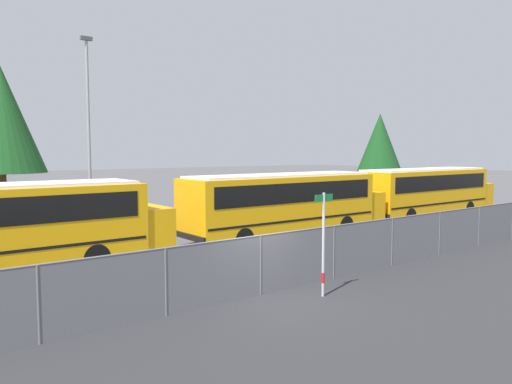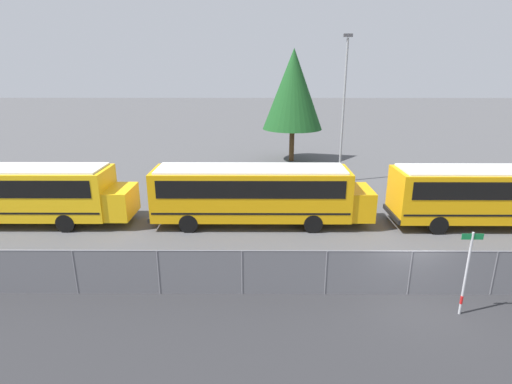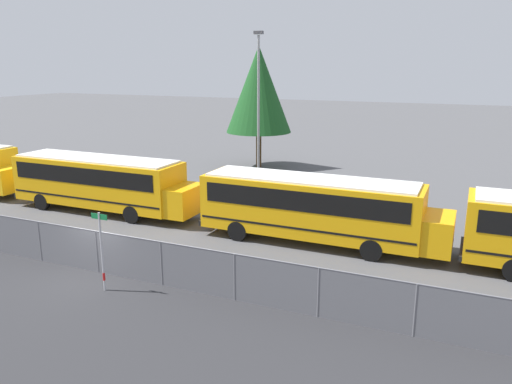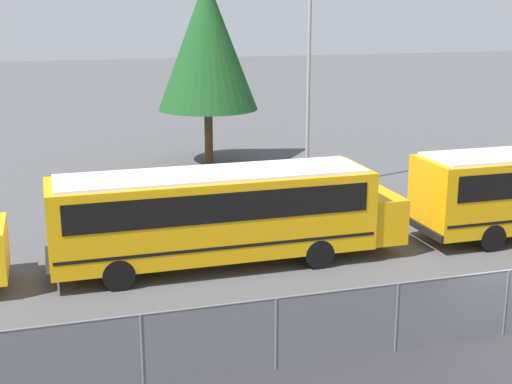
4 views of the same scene
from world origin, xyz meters
name	(u,v)px [view 4 (image 4 of 4)]	position (x,y,z in m)	size (l,w,h in m)	color
ground_plane	(502,335)	(0.00, 0.00, 0.00)	(200.00, 200.00, 0.00)	#4C4C4F
fence	(506,302)	(0.00, 0.00, 0.91)	(61.32, 0.07, 1.78)	#9EA0A5
school_bus_1	(221,210)	(-5.67, 7.00, 1.84)	(11.55, 2.64, 3.11)	orange
light_pole	(309,68)	(0.41, 15.34, 5.49)	(0.60, 0.24, 10.19)	gray
tree_0	(207,44)	(-2.55, 22.26, 6.24)	(5.20, 5.20, 9.63)	#51381E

